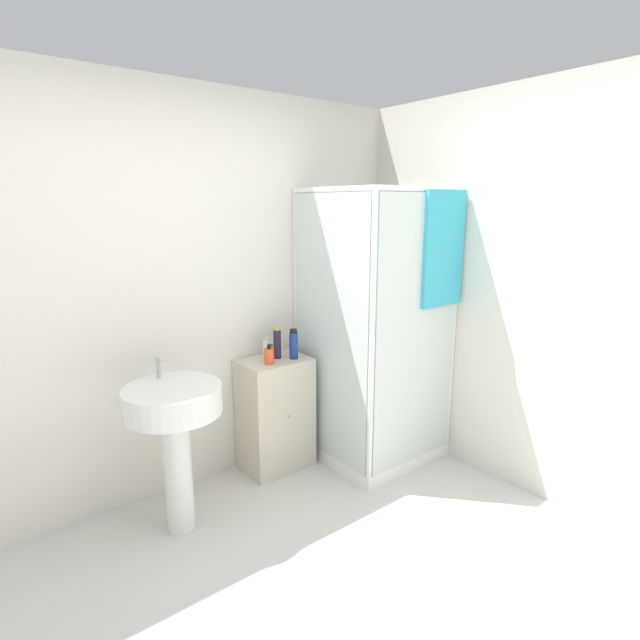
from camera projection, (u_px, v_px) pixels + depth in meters
wall_back at (176, 296)px, 3.06m from camera, size 6.40×0.06×2.50m
wall_right at (590, 306)px, 2.77m from camera, size 0.06×6.40×2.50m
shower_enclosure at (376, 383)px, 3.54m from camera, size 0.82×0.85×1.91m
vanity_cabinet at (275, 414)px, 3.44m from camera, size 0.46×0.35×0.78m
sink at (174, 421)px, 2.70m from camera, size 0.52×0.52×0.98m
soap_dispenser at (269, 356)px, 3.25m from camera, size 0.07×0.07×0.14m
shampoo_bottle_tall_black at (277, 343)px, 3.36m from camera, size 0.05×0.05×0.22m
shampoo_bottle_blue at (294, 344)px, 3.35m from camera, size 0.06×0.06×0.21m
lotion_bottle_white at (266, 349)px, 3.36m from camera, size 0.05×0.05×0.15m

